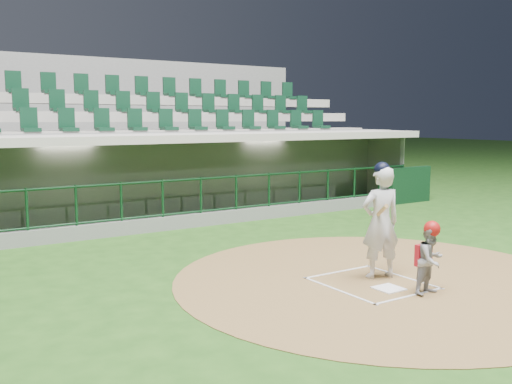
# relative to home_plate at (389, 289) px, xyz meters

# --- Properties ---
(ground) EXTENTS (120.00, 120.00, 0.00)m
(ground) POSITION_rel_home_plate_xyz_m (0.00, 0.70, -0.02)
(ground) COLOR #1E4614
(ground) RESTS_ON ground
(dirt_circle) EXTENTS (7.20, 7.20, 0.01)m
(dirt_circle) POSITION_rel_home_plate_xyz_m (0.30, 0.50, -0.02)
(dirt_circle) COLOR brown
(dirt_circle) RESTS_ON ground
(home_plate) EXTENTS (0.43, 0.43, 0.02)m
(home_plate) POSITION_rel_home_plate_xyz_m (0.00, 0.00, 0.00)
(home_plate) COLOR white
(home_plate) RESTS_ON dirt_circle
(batter_box_chalk) EXTENTS (1.55, 1.80, 0.01)m
(batter_box_chalk) POSITION_rel_home_plate_xyz_m (0.00, 0.40, -0.00)
(batter_box_chalk) COLOR silver
(batter_box_chalk) RESTS_ON ground
(dugout_structure) EXTENTS (16.40, 3.70, 3.00)m
(dugout_structure) POSITION_rel_home_plate_xyz_m (0.08, 8.52, 0.94)
(dugout_structure) COLOR gray
(dugout_structure) RESTS_ON ground
(seating_deck) EXTENTS (17.00, 6.72, 5.15)m
(seating_deck) POSITION_rel_home_plate_xyz_m (0.00, 11.61, 1.40)
(seating_deck) COLOR slate
(seating_deck) RESTS_ON ground
(batter) EXTENTS (0.95, 0.97, 2.05)m
(batter) POSITION_rel_home_plate_xyz_m (0.37, 0.59, 1.00)
(batter) COLOR silver
(batter) RESTS_ON dirt_circle
(catcher) EXTENTS (0.58, 0.47, 1.19)m
(catcher) POSITION_rel_home_plate_xyz_m (0.37, -0.52, 0.58)
(catcher) COLOR gray
(catcher) RESTS_ON dirt_circle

